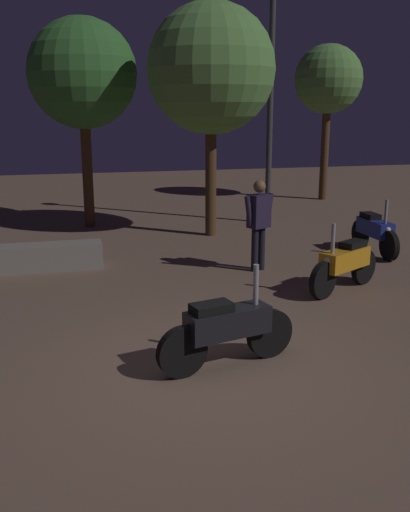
% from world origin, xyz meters
% --- Properties ---
extents(ground_plane, '(40.00, 40.00, 0.00)m').
position_xyz_m(ground_plane, '(0.00, 0.00, 0.00)').
color(ground_plane, brown).
extents(motorcycle_black_foreground, '(1.64, 0.52, 1.11)m').
position_xyz_m(motorcycle_black_foreground, '(0.22, 0.07, 0.44)').
color(motorcycle_black_foreground, black).
rests_on(motorcycle_black_foreground, ground_plane).
extents(motorcycle_orange_parked_left, '(1.50, 0.90, 1.11)m').
position_xyz_m(motorcycle_orange_parked_left, '(2.73, 2.23, 0.44)').
color(motorcycle_orange_parked_left, black).
rests_on(motorcycle_orange_parked_left, ground_plane).
extents(motorcycle_blue_parked_right, '(0.31, 1.66, 1.11)m').
position_xyz_m(motorcycle_blue_parked_right, '(4.40, 4.24, 0.44)').
color(motorcycle_blue_parked_right, black).
rests_on(motorcycle_blue_parked_right, ground_plane).
extents(person_rider_beside, '(0.64, 0.37, 1.57)m').
position_xyz_m(person_rider_beside, '(1.83, 3.66, 0.93)').
color(person_rider_beside, black).
rests_on(person_rider_beside, ground_plane).
extents(streetlamp_near, '(0.36, 0.36, 5.72)m').
position_xyz_m(streetlamp_near, '(3.49, 7.72, 3.57)').
color(streetlamp_near, '#38383D').
rests_on(streetlamp_near, ground_plane).
extents(tree_left_bg, '(2.69, 2.69, 4.87)m').
position_xyz_m(tree_left_bg, '(1.77, 6.65, 3.51)').
color(tree_left_bg, '#4C331E').
rests_on(tree_left_bg, ground_plane).
extents(tree_center_bg, '(2.45, 2.45, 4.71)m').
position_xyz_m(tree_center_bg, '(-0.77, 8.29, 3.47)').
color(tree_center_bg, '#4C331E').
rests_on(tree_center_bg, ground_plane).
extents(tree_right_bg, '(2.00, 2.00, 4.56)m').
position_xyz_m(tree_right_bg, '(6.43, 10.81, 3.51)').
color(tree_right_bg, '#4C331E').
rests_on(tree_right_bg, ground_plane).
extents(planter_wall_low, '(3.33, 0.50, 0.45)m').
position_xyz_m(planter_wall_low, '(-2.44, 4.61, 0.23)').
color(planter_wall_low, gray).
rests_on(planter_wall_low, ground_plane).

